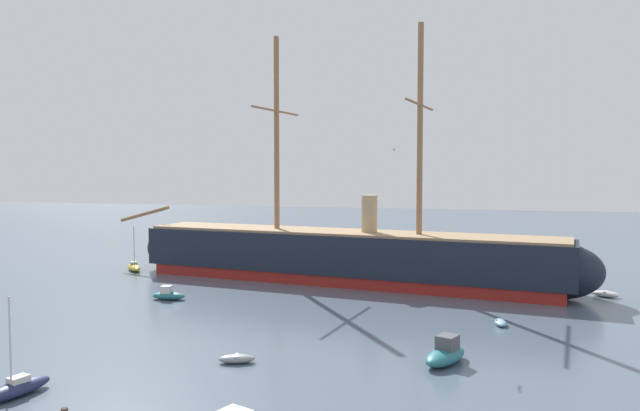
% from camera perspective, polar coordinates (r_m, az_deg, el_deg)
% --- Properties ---
extents(tall_ship, '(63.28, 15.03, 30.50)m').
position_cam_1_polar(tall_ship, '(74.37, 2.31, -4.74)').
color(tall_ship, maroon).
rests_on(tall_ship, ground).
extents(sailboat_foreground_left, '(2.44, 4.95, 6.19)m').
position_cam_1_polar(sailboat_foreground_left, '(42.46, -26.72, -15.10)').
color(sailboat_foreground_left, '#1E284C').
rests_on(sailboat_foreground_left, ground).
extents(dinghy_near_centre, '(2.82, 1.96, 0.61)m').
position_cam_1_polar(dinghy_near_centre, '(44.83, -7.83, -14.07)').
color(dinghy_near_centre, gray).
rests_on(dinghy_near_centre, ground).
extents(motorboat_mid_right, '(3.62, 5.09, 1.97)m').
position_cam_1_polar(motorboat_mid_right, '(45.08, 11.71, -13.50)').
color(motorboat_mid_right, '#236670').
rests_on(motorboat_mid_right, ground).
extents(motorboat_alongside_bow, '(3.70, 1.88, 1.49)m').
position_cam_1_polar(motorboat_alongside_bow, '(66.85, -14.06, -8.14)').
color(motorboat_alongside_bow, '#236670').
rests_on(motorboat_alongside_bow, ground).
extents(dinghy_alongside_stern, '(1.25, 2.33, 0.53)m').
position_cam_1_polar(dinghy_alongside_stern, '(56.82, 16.60, -10.48)').
color(dinghy_alongside_stern, '#7FB2D6').
rests_on(dinghy_alongside_stern, ground).
extents(sailboat_far_left, '(4.28, 4.45, 6.19)m').
position_cam_1_polar(sailboat_far_left, '(87.08, -17.07, -5.53)').
color(sailboat_far_left, gold).
rests_on(sailboat_far_left, ground).
extents(dinghy_far_right, '(3.10, 2.22, 0.67)m').
position_cam_1_polar(dinghy_far_right, '(73.14, 25.24, -7.52)').
color(dinghy_far_right, silver).
rests_on(dinghy_far_right, ground).
extents(dinghy_distant_centre, '(2.83, 1.72, 0.62)m').
position_cam_1_polar(dinghy_distant_centre, '(85.02, 4.28, -5.75)').
color(dinghy_distant_centre, gold).
rests_on(dinghy_distant_centre, ground).
extents(seagull_in_flight, '(0.41, 1.37, 0.14)m').
position_cam_1_polar(seagull_in_flight, '(54.61, 7.04, 5.22)').
color(seagull_in_flight, silver).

